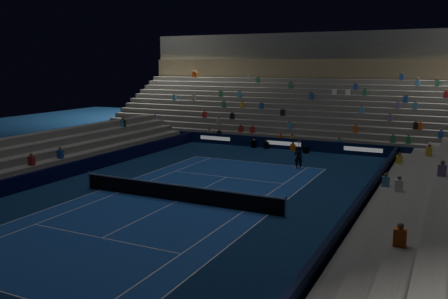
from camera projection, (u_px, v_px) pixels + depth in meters
name	position (u px, v px, depth m)	size (l,w,h in m)	color
ground	(177.00, 201.00, 26.76)	(90.00, 90.00, 0.00)	#0C264D
court_surface	(177.00, 201.00, 26.76)	(10.97, 23.77, 0.01)	#1B4395
sponsor_barrier_far	(284.00, 144.00, 43.03)	(44.00, 0.25, 1.00)	black
sponsor_barrier_east	(352.00, 217.00, 22.48)	(0.25, 37.00, 1.00)	black
sponsor_barrier_west	(50.00, 175.00, 30.86)	(0.25, 37.00, 1.00)	black
grandstand_main	(313.00, 104.00, 50.83)	(44.00, 15.20, 11.20)	slate
grandstand_east	(432.00, 219.00, 20.91)	(5.00, 37.00, 2.50)	slate
grandstand_west	(12.00, 164.00, 32.29)	(5.00, 37.00, 2.50)	slate
tennis_net	(177.00, 193.00, 26.67)	(12.90, 0.10, 1.10)	#B2B2B7
tennis_player	(298.00, 157.00, 34.98)	(0.61, 0.40, 1.68)	black
broadcast_camera	(306.00, 150.00, 41.21)	(0.47, 0.90, 0.58)	black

